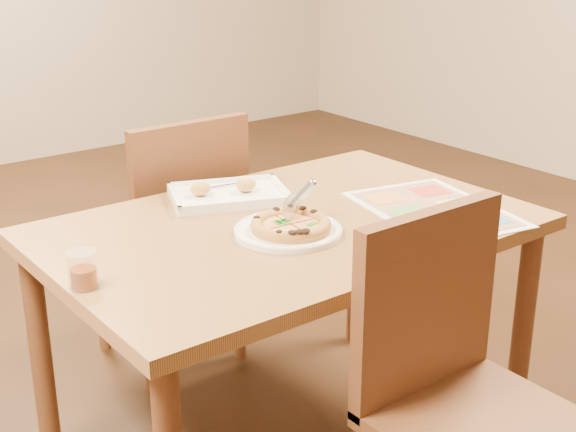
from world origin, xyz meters
TOP-DOWN VIEW (x-y plane):
  - dining_table at (0.00, 0.00)m, footprint 1.30×0.85m
  - chair_near at (0.00, -0.60)m, footprint 0.42×0.42m
  - chair_far at (-0.00, 0.60)m, footprint 0.42×0.42m
  - plate at (-0.05, -0.07)m, footprint 0.36×0.36m
  - pizza at (-0.05, -0.08)m, footprint 0.21×0.21m
  - pizza_cutter at (0.00, -0.04)m, footprint 0.14×0.05m
  - appetizer_tray at (-0.02, 0.26)m, footprint 0.39×0.33m
  - glass_tumbler at (-0.61, -0.05)m, footprint 0.07×0.07m
  - menu at (0.39, -0.17)m, footprint 0.43×0.54m

SIDE VIEW (x-z plane):
  - chair_near at x=0.00m, z-range 0.33..0.80m
  - chair_far at x=0.00m, z-range 0.33..0.80m
  - dining_table at x=0.00m, z-range 0.27..0.99m
  - menu at x=0.39m, z-range 0.72..0.72m
  - plate at x=-0.05m, z-range 0.72..0.74m
  - appetizer_tray at x=-0.02m, z-range 0.70..0.76m
  - pizza at x=-0.05m, z-range 0.73..0.76m
  - glass_tumbler at x=-0.61m, z-range 0.71..0.80m
  - pizza_cutter at x=0.00m, z-range 0.76..0.84m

